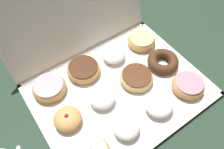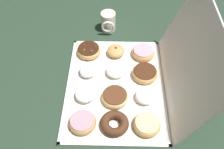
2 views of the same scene
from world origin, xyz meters
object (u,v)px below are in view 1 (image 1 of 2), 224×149
powdered_filled_donut_10 (114,55)px  chocolate_cake_ring_donut_7 (163,62)px  powdered_filled_donut_2 (159,106)px  pink_frosted_donut_8 (49,88)px  powdered_filled_donut_1 (126,128)px  chocolate_frosted_donut_6 (136,77)px  glazed_ring_donut_11 (141,41)px  jelly_filled_donut_4 (67,118)px  chocolate_frosted_donut_9 (83,69)px  pink_frosted_donut_3 (188,85)px  powdered_filled_donut_5 (102,97)px  donut_box (120,91)px

powdered_filled_donut_10 → chocolate_cake_ring_donut_7: bearing=-44.8°
powdered_filled_donut_2 → pink_frosted_donut_8: powdered_filled_donut_2 is taller
powdered_filled_donut_1 → chocolate_frosted_donut_6: powdered_filled_donut_1 is taller
chocolate_cake_ring_donut_7 → chocolate_frosted_donut_6: bearing=179.3°
glazed_ring_donut_11 → powdered_filled_donut_10: bearing=179.4°
chocolate_frosted_donut_6 → powdered_filled_donut_10: powdered_filled_donut_10 is taller
jelly_filled_donut_4 → chocolate_frosted_donut_9: (0.14, 0.13, -0.00)m
pink_frosted_donut_3 → glazed_ring_donut_11: 0.26m
powdered_filled_donut_5 → chocolate_frosted_donut_6: powdered_filled_donut_5 is taller
powdered_filled_donut_1 → powdered_filled_donut_5: size_ratio=0.94×
powdered_filled_donut_2 → powdered_filled_donut_10: 0.26m
pink_frosted_donut_8 → powdered_filled_donut_10: size_ratio=1.33×
donut_box → glazed_ring_donut_11: size_ratio=5.10×
pink_frosted_donut_8 → glazed_ring_donut_11: size_ratio=1.03×
powdered_filled_donut_2 → pink_frosted_donut_3: powdered_filled_donut_2 is taller
pink_frosted_donut_8 → chocolate_frosted_donut_9: size_ratio=0.96×
powdered_filled_donut_10 → jelly_filled_donut_4: bearing=-154.9°
pink_frosted_donut_3 → chocolate_cake_ring_donut_7: (0.00, 0.13, -0.00)m
powdered_filled_donut_5 → donut_box: bearing=-2.0°
powdered_filled_donut_1 → powdered_filled_donut_2: bearing=-0.3°
jelly_filled_donut_4 → glazed_ring_donut_11: size_ratio=0.78×
jelly_filled_donut_4 → chocolate_cake_ring_donut_7: bearing=-0.7°
powdered_filled_donut_5 → pink_frosted_donut_8: (-0.12, 0.13, -0.00)m
powdered_filled_donut_1 → glazed_ring_donut_11: 0.37m
pink_frosted_donut_3 → glazed_ring_donut_11: (0.00, 0.26, -0.00)m
powdered_filled_donut_2 → jelly_filled_donut_4: 0.30m
chocolate_frosted_donut_9 → glazed_ring_donut_11: chocolate_frosted_donut_9 is taller
donut_box → chocolate_frosted_donut_6: bearing=0.3°
powdered_filled_donut_5 → powdered_filled_donut_10: 0.19m
donut_box → powdered_filled_donut_10: (0.07, 0.13, 0.03)m
chocolate_frosted_donut_6 → glazed_ring_donut_11: 0.18m
donut_box → powdered_filled_donut_5: size_ratio=6.61×
powdered_filled_donut_2 → powdered_filled_donut_10: bearing=88.9°
powdered_filled_donut_5 → powdered_filled_donut_10: size_ratio=1.00×
powdered_filled_donut_2 → glazed_ring_donut_11: powdered_filled_donut_2 is taller
powdered_filled_donut_2 → donut_box: bearing=115.5°
donut_box → glazed_ring_donut_11: bearing=32.5°
donut_box → powdered_filled_donut_2: (0.06, -0.13, 0.03)m
pink_frosted_donut_3 → chocolate_frosted_donut_9: (-0.26, 0.27, -0.00)m
jelly_filled_donut_4 → chocolate_cake_ring_donut_7: size_ratio=0.76×
pink_frosted_donut_8 → chocolate_frosted_donut_9: bearing=-0.3°
chocolate_frosted_donut_6 → glazed_ring_donut_11: same height
powdered_filled_donut_1 → pink_frosted_donut_3: (0.27, 0.00, -0.00)m
donut_box → powdered_filled_donut_2: powdered_filled_donut_2 is taller
powdered_filled_donut_5 → glazed_ring_donut_11: bearing=24.7°
chocolate_frosted_donut_9 → glazed_ring_donut_11: 0.26m
chocolate_cake_ring_donut_7 → powdered_filled_donut_10: size_ratio=1.33×
powdered_filled_donut_2 → chocolate_cake_ring_donut_7: 0.19m
powdered_filled_donut_2 → powdered_filled_donut_5: 0.19m
chocolate_frosted_donut_6 → glazed_ring_donut_11: (0.13, 0.13, -0.00)m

